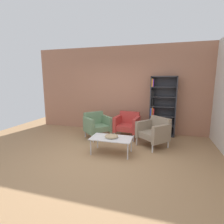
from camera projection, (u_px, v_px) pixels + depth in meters
ground_plane at (99, 159)px, 3.94m from camera, size 8.32×8.32×0.00m
brick_back_panel at (123, 90)px, 6.01m from camera, size 6.40×0.12×2.90m
bookshelf_tall at (161, 107)px, 5.55m from camera, size 0.80×0.30×1.90m
coffee_table_low at (111, 139)px, 4.21m from camera, size 1.00×0.56×0.40m
decorative_bowl at (111, 136)px, 4.19m from camera, size 0.32×0.32×0.05m
armchair_spare_guest at (154, 131)px, 4.67m from camera, size 0.95×0.94×0.78m
armchair_corner_red at (97, 124)px, 5.40m from camera, size 0.95×0.95×0.78m
armchair_by_bookshelf at (127, 124)px, 5.45m from camera, size 0.78×0.73×0.78m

